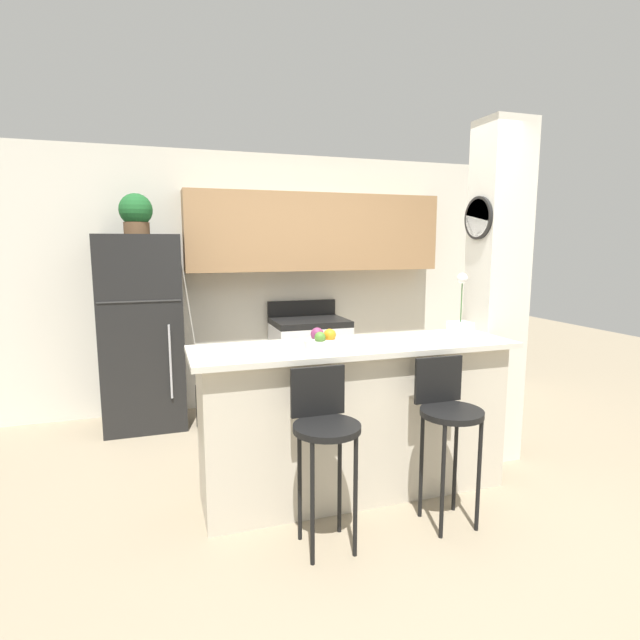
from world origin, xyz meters
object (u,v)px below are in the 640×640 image
Objects in this scene: orchid_vase at (461,323)px; fruit_bowl at (322,340)px; refrigerator at (142,332)px; potted_plant_on_fridge at (136,213)px; stove_range at (310,363)px; bar_stool_left at (325,430)px; trash_bin at (212,405)px; bar_stool_right at (448,415)px.

orchid_vase is 2.00× the size of fruit_bowl.
potted_plant_on_fridge is (-0.00, 0.00, 1.05)m from refrigerator.
stove_range is (1.59, 0.03, -0.41)m from refrigerator.
bar_stool_left is 2.79× the size of potted_plant_on_fridge.
refrigerator is at bearing 160.26° from trash_bin.
potted_plant_on_fridge reaches higher than bar_stool_left.
stove_range reaches higher than trash_bin.
trash_bin is (-1.16, 2.07, -0.47)m from bar_stool_right.
refrigerator is 2.48m from bar_stool_left.
bar_stool_left is at bearing -106.93° from fruit_bowl.
fruit_bowl is at bearing 73.07° from bar_stool_left.
refrigerator is at bearing 127.27° from bar_stool_right.
refrigerator is 2.79m from orchid_vase.
bar_stool_left is (-0.62, -2.30, 0.20)m from stove_range.
potted_plant_on_fridge is at bearing 160.25° from trash_bin.
orchid_vase is at bearing 50.95° from bar_stool_right.
bar_stool_left is 2.60× the size of trash_bin.
refrigerator is at bearing 139.15° from orchid_vase.
trash_bin is at bearing 119.28° from bar_stool_right.
refrigerator is at bearing 121.68° from fruit_bowl.
stove_range is at bearing 12.82° from trash_bin.
stove_range is at bearing 0.95° from potted_plant_on_fridge.
potted_plant_on_fridge is (-1.59, -0.03, 1.46)m from stove_range.
refrigerator reaches higher than fruit_bowl.
fruit_bowl is 0.59× the size of trash_bin.
refrigerator is at bearing -179.04° from stove_range.
orchid_vase is (2.10, -1.82, -0.80)m from potted_plant_on_fridge.
trash_bin is (-0.54, 1.59, -0.87)m from fruit_bowl.
bar_stool_right is at bearing -52.73° from refrigerator.
fruit_bowl reaches higher than trash_bin.
refrigerator reaches higher than stove_range.
potted_plant_on_fridge is (-0.96, 2.27, 1.26)m from bar_stool_left.
bar_stool_left is 1.31m from orchid_vase.
bar_stool_right is 3.12m from potted_plant_on_fridge.
refrigerator is 1.76× the size of bar_stool_right.
orchid_vase reaches higher than trash_bin.
fruit_bowl is at bearing -71.31° from trash_bin.
bar_stool_left is (0.96, -2.27, -0.21)m from refrigerator.
bar_stool_left is 2.77m from potted_plant_on_fridge.
potted_plant_on_fridge is 1.84m from trash_bin.
orchid_vase reaches higher than bar_stool_right.
refrigerator reaches higher than trash_bin.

